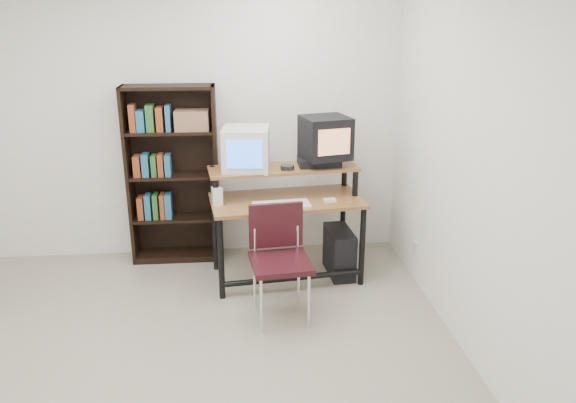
{
  "coord_description": "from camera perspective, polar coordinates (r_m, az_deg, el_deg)",
  "views": [
    {
      "loc": [
        0.44,
        -3.21,
        2.28
      ],
      "look_at": [
        0.86,
        1.1,
        0.79
      ],
      "focal_mm": 35.0,
      "sensor_mm": 36.0,
      "label": 1
    }
  ],
  "objects": [
    {
      "name": "floor",
      "position": [
        3.96,
        -11.4,
        -16.64
      ],
      "size": [
        4.0,
        4.0,
        0.01
      ],
      "primitive_type": "cube",
      "color": "#A09885",
      "rests_on": "ground"
    },
    {
      "name": "desk_speaker",
      "position": [
        4.68,
        -7.2,
        0.47
      ],
      "size": [
        0.09,
        0.09,
        0.17
      ],
      "primitive_type": "cube",
      "rotation": [
        0.0,
        0.0,
        0.22
      ],
      "color": "beige",
      "rests_on": "computer_desk"
    },
    {
      "name": "bookshelf",
      "position": [
        5.29,
        -11.59,
        2.94
      ],
      "size": [
        0.83,
        0.29,
        1.65
      ],
      "rotation": [
        0.0,
        0.0,
        -0.01
      ],
      "color": "black",
      "rests_on": "floor"
    },
    {
      "name": "wall_outlet",
      "position": [
        5.03,
        12.85,
        -4.68
      ],
      "size": [
        0.02,
        0.08,
        0.12
      ],
      "primitive_type": "cube",
      "color": "beige",
      "rests_on": "right_wall"
    },
    {
      "name": "mouse",
      "position": [
        4.76,
        4.26,
        0.09
      ],
      "size": [
        0.11,
        0.08,
        0.03
      ],
      "primitive_type": "cube",
      "rotation": [
        0.0,
        0.0,
        0.17
      ],
      "color": "white",
      "rests_on": "mousepad"
    },
    {
      "name": "school_chair",
      "position": [
        4.28,
        -0.93,
        -4.98
      ],
      "size": [
        0.48,
        0.48,
        0.88
      ],
      "rotation": [
        0.0,
        0.0,
        0.1
      ],
      "color": "black",
      "rests_on": "floor"
    },
    {
      "name": "right_wall",
      "position": [
        3.7,
        19.6,
        2.52
      ],
      "size": [
        0.01,
        4.0,
        2.6
      ],
      "primitive_type": "cube",
      "color": "white",
      "rests_on": "floor"
    },
    {
      "name": "pc_tower",
      "position": [
        5.08,
        5.23,
        -5.11
      ],
      "size": [
        0.23,
        0.46,
        0.42
      ],
      "primitive_type": "cube",
      "rotation": [
        0.0,
        0.0,
        0.07
      ],
      "color": "black",
      "rests_on": "floor"
    },
    {
      "name": "crt_monitor",
      "position": [
        4.79,
        -4.29,
        5.34
      ],
      "size": [
        0.42,
        0.43,
        0.37
      ],
      "rotation": [
        0.0,
        0.0,
        -0.1
      ],
      "color": "beige",
      "rests_on": "computer_desk"
    },
    {
      "name": "back_wall",
      "position": [
        5.32,
        -10.36,
        8.07
      ],
      "size": [
        4.0,
        0.01,
        2.6
      ],
      "primitive_type": "cube",
      "color": "white",
      "rests_on": "floor"
    },
    {
      "name": "vcr",
      "position": [
        4.92,
        3.16,
        4.01
      ],
      "size": [
        0.36,
        0.26,
        0.08
      ],
      "primitive_type": "cube",
      "rotation": [
        0.0,
        0.0,
        0.01
      ],
      "color": "black",
      "rests_on": "computer_desk"
    },
    {
      "name": "cd_spindle",
      "position": [
        4.79,
        -0.07,
        3.42
      ],
      "size": [
        0.13,
        0.13,
        0.05
      ],
      "primitive_type": "cylinder",
      "rotation": [
        0.0,
        0.0,
        0.1
      ],
      "color": "#26262B",
      "rests_on": "computer_desk"
    },
    {
      "name": "mousepad",
      "position": [
        4.79,
        4.33,
        -0.04
      ],
      "size": [
        0.25,
        0.22,
        0.01
      ],
      "primitive_type": "cube",
      "rotation": [
        0.0,
        0.0,
        0.2
      ],
      "color": "black",
      "rests_on": "computer_desk"
    },
    {
      "name": "keyboard",
      "position": [
        4.64,
        -0.66,
        -0.44
      ],
      "size": [
        0.49,
        0.25,
        0.03
      ],
      "primitive_type": "cube",
      "rotation": [
        0.0,
        0.0,
        0.09
      ],
      "color": "beige",
      "rests_on": "computer_desk"
    },
    {
      "name": "crt_tv",
      "position": [
        4.87,
        3.82,
        6.51
      ],
      "size": [
        0.46,
        0.45,
        0.36
      ],
      "rotation": [
        0.0,
        0.0,
        0.24
      ],
      "color": "black",
      "rests_on": "vcr"
    },
    {
      "name": "computer_desk",
      "position": [
        4.85,
        -0.22,
        -0.07
      ],
      "size": [
        1.35,
        0.78,
        0.98
      ],
      "rotation": [
        0.0,
        0.0,
        0.11
      ],
      "color": "brown",
      "rests_on": "floor"
    }
  ]
}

